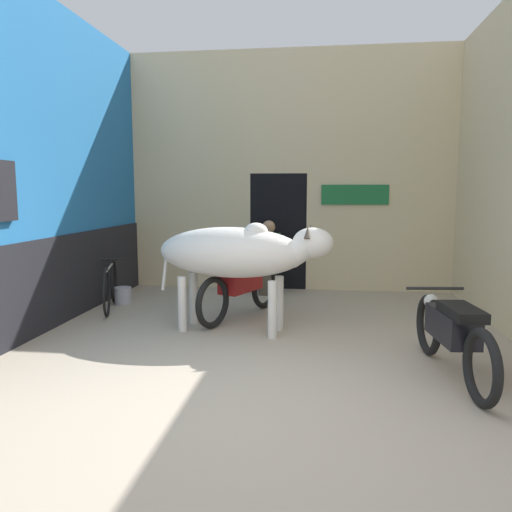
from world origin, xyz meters
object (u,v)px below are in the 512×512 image
(cow, at_px, (238,253))
(bucket, at_px, (123,296))
(motorcycle_near, at_px, (452,332))
(bicycle, at_px, (110,285))
(plastic_stool, at_px, (250,277))
(shopkeeper_seated, at_px, (268,255))
(motorcycle_far, at_px, (241,286))

(cow, distance_m, bucket, 2.51)
(motorcycle_near, xyz_separation_m, bicycle, (-4.30, 2.19, -0.08))
(plastic_stool, xyz_separation_m, bucket, (-1.80, -1.29, -0.12))
(bicycle, xyz_separation_m, shopkeeper_seated, (2.20, 1.39, 0.31))
(cow, xyz_separation_m, bucket, (-2.01, 1.25, -0.85))
(bicycle, relative_size, shopkeeper_seated, 1.28)
(motorcycle_near, distance_m, shopkeeper_seated, 4.15)
(plastic_stool, bearing_deg, bucket, -144.32)
(motorcycle_near, height_order, plastic_stool, motorcycle_near)
(motorcycle_near, distance_m, bucket, 4.94)
(bicycle, height_order, plastic_stool, bicycle)
(bicycle, relative_size, bucket, 6.10)
(cow, bearing_deg, plastic_stool, 94.67)
(motorcycle_near, xyz_separation_m, shopkeeper_seated, (-2.10, 3.58, 0.23))
(cow, xyz_separation_m, shopkeeper_seated, (0.13, 2.31, -0.31))
(bicycle, bearing_deg, plastic_stool, 41.11)
(motorcycle_near, bearing_deg, cow, 150.48)
(cow, distance_m, plastic_stool, 2.65)
(shopkeeper_seated, relative_size, plastic_stool, 2.69)
(shopkeeper_seated, height_order, bucket, shopkeeper_seated)
(motorcycle_near, distance_m, plastic_stool, 4.53)
(bicycle, bearing_deg, cow, -24.08)
(plastic_stool, bearing_deg, bicycle, -138.89)
(bucket, bearing_deg, plastic_stool, 35.68)
(motorcycle_near, height_order, shopkeeper_seated, shopkeeper_seated)
(cow, bearing_deg, bicycle, 155.92)
(cow, relative_size, motorcycle_far, 1.23)
(motorcycle_far, height_order, bucket, motorcycle_far)
(plastic_stool, height_order, bucket, plastic_stool)
(motorcycle_far, xyz_separation_m, bucket, (-1.94, 0.58, -0.31))
(cow, bearing_deg, shopkeeper_seated, 86.66)
(motorcycle_near, height_order, motorcycle_far, motorcycle_far)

